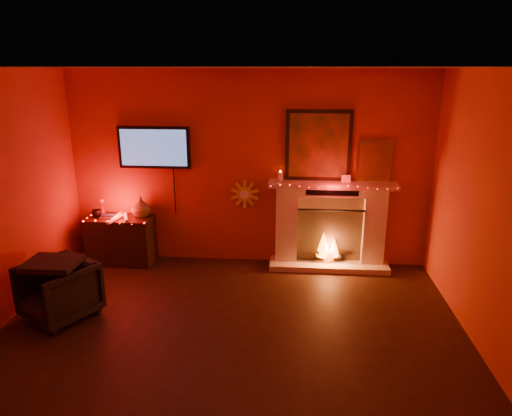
{
  "coord_description": "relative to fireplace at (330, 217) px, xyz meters",
  "views": [
    {
      "loc": [
        0.62,
        -3.66,
        2.7
      ],
      "look_at": [
        0.17,
        1.7,
        1.04
      ],
      "focal_mm": 32.0,
      "sensor_mm": 36.0,
      "label": 1
    }
  ],
  "objects": [
    {
      "name": "room",
      "position": [
        -1.14,
        -2.39,
        0.63
      ],
      "size": [
        5.0,
        5.0,
        5.0
      ],
      "color": "black",
      "rests_on": "ground"
    },
    {
      "name": "sunburst_clock",
      "position": [
        -1.19,
        0.09,
        0.28
      ],
      "size": [
        0.4,
        0.03,
        0.4
      ],
      "color": "gold",
      "rests_on": "room"
    },
    {
      "name": "armchair",
      "position": [
        -3.09,
        -1.67,
        -0.4
      ],
      "size": [
        0.96,
        0.97,
        0.65
      ],
      "primitive_type": "imported",
      "rotation": [
        0.0,
        0.0,
        -0.55
      ],
      "color": "black",
      "rests_on": "floor"
    },
    {
      "name": "console_table",
      "position": [
        -2.93,
        -0.13,
        -0.34
      ],
      "size": [
        0.89,
        0.56,
        0.97
      ],
      "color": "black",
      "rests_on": "floor"
    },
    {
      "name": "tv",
      "position": [
        -2.44,
        0.06,
        0.92
      ],
      "size": [
        1.0,
        0.07,
        1.24
      ],
      "color": "black",
      "rests_on": "room"
    },
    {
      "name": "fireplace",
      "position": [
        0.0,
        0.0,
        0.0
      ],
      "size": [
        1.72,
        0.4,
        2.18
      ],
      "color": "beige",
      "rests_on": "floor"
    }
  ]
}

